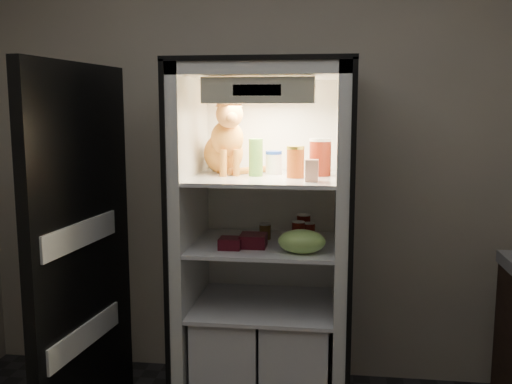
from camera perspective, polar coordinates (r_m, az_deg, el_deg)
room_shell at (r=1.61m, az=-4.64°, el=7.57°), size 3.60×3.60×3.60m
refrigerator at (r=3.09m, az=0.95°, el=-7.50°), size 0.90×0.72×1.88m
fridge_door at (r=2.91m, az=-17.01°, el=-6.43°), size 0.15×0.87×1.85m
tabby_cat at (r=3.05m, az=-3.04°, el=4.79°), size 0.39×0.42×0.42m
parmesan_shaker at (r=2.94m, az=-0.02°, el=3.48°), size 0.07×0.07×0.19m
mayo_tub at (r=3.03m, az=1.79°, el=2.96°), size 0.09×0.09×0.12m
salsa_jar at (r=2.88m, az=3.96°, el=3.02°), size 0.09×0.09×0.16m
pepper_jar at (r=2.98m, az=6.44°, el=3.50°), size 0.12×0.12×0.19m
cream_carton at (r=2.74m, az=5.60°, el=2.14°), size 0.06×0.06×0.11m
soda_can_a at (r=3.06m, az=4.77°, el=-3.51°), size 0.07×0.07×0.14m
soda_can_b at (r=2.95m, az=5.32°, el=-4.18°), size 0.06×0.06×0.12m
soda_can_c at (r=2.94m, az=4.25°, el=-4.14°), size 0.07×0.07×0.12m
condiment_jar at (r=3.07m, az=0.91°, el=-3.92°), size 0.06×0.06×0.09m
grape_bag at (r=2.79m, az=4.59°, el=-4.95°), size 0.23×0.17×0.12m
berry_box_left at (r=2.87m, az=-2.58°, el=-5.14°), size 0.11×0.11×0.06m
berry_box_right at (r=2.90m, az=-0.27°, el=-4.88°), size 0.13×0.13×0.07m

